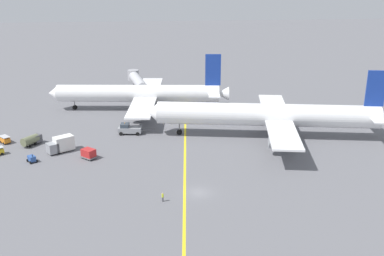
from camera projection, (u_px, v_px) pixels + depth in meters
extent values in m
plane|color=slate|center=(199.00, 192.00, 82.50)|extent=(600.00, 600.00, 0.00)
cube|color=yellow|center=(185.00, 170.00, 91.73)|extent=(11.37, 119.55, 0.01)
cylinder|color=white|center=(138.00, 93.00, 130.21)|extent=(46.86, 10.00, 4.89)
cone|color=white|center=(53.00, 93.00, 130.42)|extent=(3.28, 4.78, 4.50)
cone|color=white|center=(222.00, 94.00, 130.01)|extent=(4.01, 4.28, 3.91)
cube|color=white|center=(146.00, 96.00, 130.44)|extent=(11.16, 43.96, 0.44)
cube|color=white|center=(214.00, 92.00, 129.87)|extent=(4.61, 13.27, 0.28)
cube|color=#193899|center=(213.00, 70.00, 127.76)|extent=(4.41, 0.84, 8.93)
cylinder|color=#999EA3|center=(147.00, 91.00, 142.54)|extent=(4.46, 3.05, 2.60)
cylinder|color=#999EA3|center=(138.00, 114.00, 119.53)|extent=(4.46, 3.05, 2.60)
cylinder|color=slate|center=(149.00, 107.00, 128.03)|extent=(0.28, 0.28, 2.03)
cylinder|color=black|center=(149.00, 111.00, 128.37)|extent=(1.35, 0.69, 1.30)
cylinder|color=slate|center=(151.00, 101.00, 134.45)|extent=(0.28, 0.28, 2.03)
cylinder|color=black|center=(151.00, 104.00, 134.79)|extent=(1.35, 0.69, 1.30)
cylinder|color=slate|center=(75.00, 104.00, 131.43)|extent=(0.28, 0.28, 2.03)
cylinder|color=black|center=(75.00, 107.00, 131.76)|extent=(1.35, 0.69, 1.30)
cylinder|color=white|center=(267.00, 115.00, 108.40)|extent=(53.00, 14.56, 5.42)
cone|color=white|center=(153.00, 112.00, 110.33)|extent=(3.63, 5.40, 4.99)
cone|color=white|center=(384.00, 117.00, 106.48)|extent=(4.30, 4.90, 4.33)
cube|color=white|center=(278.00, 118.00, 108.48)|extent=(13.58, 42.15, 0.44)
cube|color=white|center=(374.00, 115.00, 106.48)|extent=(5.42, 13.36, 0.28)
cube|color=#193899|center=(376.00, 89.00, 104.40)|extent=(4.40, 1.12, 8.48)
cylinder|color=#999EA3|center=(269.00, 111.00, 120.13)|extent=(4.59, 3.29, 2.60)
cylinder|color=#999EA3|center=(278.00, 143.00, 98.15)|extent=(4.59, 3.29, 2.60)
cylinder|color=slate|center=(283.00, 134.00, 106.16)|extent=(0.28, 0.28, 2.52)
cylinder|color=black|center=(282.00, 140.00, 106.57)|extent=(1.38, 0.77, 1.30)
cylinder|color=slate|center=(280.00, 125.00, 112.56)|extent=(0.28, 0.28, 2.52)
cylinder|color=black|center=(279.00, 130.00, 112.98)|extent=(1.38, 0.77, 1.30)
cylinder|color=slate|center=(179.00, 127.00, 111.09)|extent=(0.28, 0.28, 2.52)
cylinder|color=black|center=(179.00, 132.00, 111.50)|extent=(1.38, 0.77, 1.30)
cube|color=gray|center=(130.00, 130.00, 111.97)|extent=(5.96, 3.43, 1.27)
cube|color=#333D47|center=(125.00, 125.00, 111.64)|extent=(2.29, 2.45, 0.90)
cylinder|color=#4C4C51|center=(148.00, 129.00, 111.86)|extent=(3.20, 0.58, 0.20)
sphere|color=orange|center=(125.00, 123.00, 111.43)|extent=(0.24, 0.24, 0.24)
cylinder|color=black|center=(121.00, 134.00, 110.90)|extent=(0.93, 0.40, 0.90)
cylinder|color=black|center=(123.00, 130.00, 113.53)|extent=(0.93, 0.40, 0.90)
cylinder|color=black|center=(138.00, 134.00, 110.84)|extent=(0.93, 0.40, 0.90)
cylinder|color=black|center=(139.00, 130.00, 113.46)|extent=(0.93, 0.40, 0.90)
cylinder|color=#666B4C|center=(30.00, 140.00, 104.06)|extent=(3.96, 4.42, 2.00)
cube|color=#4C4C51|center=(37.00, 138.00, 105.76)|extent=(2.48, 2.49, 1.80)
cylinder|color=black|center=(31.00, 143.00, 105.36)|extent=(0.51, 0.60, 0.60)
cylinder|color=black|center=(35.00, 144.00, 104.71)|extent=(0.51, 0.60, 0.60)
cylinder|color=black|center=(26.00, 145.00, 104.13)|extent=(0.51, 0.60, 0.60)
cylinder|color=black|center=(30.00, 146.00, 103.48)|extent=(0.51, 0.60, 0.60)
cube|color=#2D5199|center=(32.00, 158.00, 95.36)|extent=(2.03, 2.16, 1.10)
cylinder|color=black|center=(32.00, 156.00, 94.71)|extent=(0.16, 0.16, 0.50)
cylinder|color=black|center=(27.00, 161.00, 95.63)|extent=(0.51, 0.60, 0.60)
cylinder|color=black|center=(34.00, 159.00, 96.51)|extent=(0.51, 0.60, 0.60)
cylinder|color=black|center=(30.00, 163.00, 94.57)|extent=(0.51, 0.60, 0.60)
cylinder|color=black|center=(37.00, 161.00, 95.45)|extent=(0.51, 0.60, 0.60)
cube|color=orange|center=(5.00, 140.00, 105.90)|extent=(2.85, 2.94, 1.00)
cube|color=#B2B2B7|center=(4.00, 137.00, 105.62)|extent=(2.99, 3.09, 0.12)
cylinder|color=black|center=(10.00, 142.00, 106.07)|extent=(0.55, 0.58, 0.60)
cylinder|color=black|center=(4.00, 143.00, 105.09)|extent=(0.55, 0.58, 0.60)
cylinder|color=black|center=(7.00, 140.00, 107.03)|extent=(0.55, 0.58, 0.60)
cylinder|color=black|center=(1.00, 142.00, 106.05)|extent=(0.55, 0.58, 0.60)
cylinder|color=black|center=(2.00, 154.00, 99.16)|extent=(0.61, 0.51, 0.60)
cylinder|color=black|center=(0.00, 152.00, 100.17)|extent=(0.61, 0.51, 0.60)
cube|color=gray|center=(53.00, 148.00, 99.48)|extent=(3.15, 3.21, 2.20)
cube|color=silver|center=(64.00, 143.00, 100.87)|extent=(4.83, 4.30, 3.20)
cylinder|color=black|center=(59.00, 152.00, 100.01)|extent=(0.61, 0.49, 0.60)
cylinder|color=black|center=(57.00, 150.00, 101.04)|extent=(0.61, 0.49, 0.60)
cylinder|color=black|center=(66.00, 151.00, 100.90)|extent=(0.61, 0.49, 0.60)
cylinder|color=black|center=(63.00, 149.00, 101.93)|extent=(0.61, 0.49, 0.60)
cube|color=slate|center=(89.00, 157.00, 97.33)|extent=(3.85, 3.78, 0.25)
cube|color=red|center=(88.00, 153.00, 97.02)|extent=(3.42, 3.36, 1.60)
cylinder|color=black|center=(94.00, 157.00, 97.48)|extent=(0.58, 0.55, 0.60)
cylinder|color=black|center=(89.00, 159.00, 96.42)|extent=(0.58, 0.55, 0.60)
cylinder|color=black|center=(89.00, 155.00, 98.32)|extent=(0.58, 0.55, 0.60)
cylinder|color=black|center=(84.00, 157.00, 97.25)|extent=(0.58, 0.55, 0.60)
cylinder|color=#4C4C51|center=(163.00, 199.00, 79.14)|extent=(0.28, 0.28, 0.86)
cylinder|color=#D1E02D|center=(163.00, 195.00, 78.90)|extent=(0.36, 0.36, 0.61)
sphere|color=tan|center=(163.00, 193.00, 78.76)|extent=(0.23, 0.23, 0.23)
cylinder|color=#B7B7BC|center=(138.00, 81.00, 147.50)|extent=(6.45, 19.08, 3.20)
cylinder|color=#99999E|center=(133.00, 75.00, 156.04)|extent=(3.84, 3.84, 3.52)
cylinder|color=#595960|center=(134.00, 82.00, 155.83)|extent=(0.70, 0.70, 4.26)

